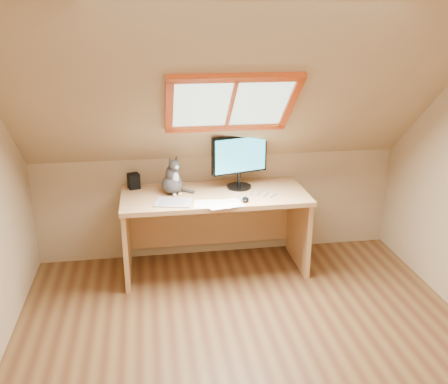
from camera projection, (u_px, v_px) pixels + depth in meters
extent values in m
plane|color=brown|center=(255.00, 362.00, 3.46)|extent=(3.50, 3.50, 0.00)
cube|color=tan|center=(218.00, 205.00, 4.92)|extent=(3.50, 0.02, 1.00)
cube|color=tan|center=(233.00, 95.00, 3.80)|extent=(3.50, 1.56, 1.41)
cube|color=#B2E0CC|center=(231.00, 102.00, 3.89)|extent=(0.90, 0.53, 0.48)
cube|color=#C53C12|center=(231.00, 102.00, 3.89)|extent=(1.02, 0.64, 0.59)
cube|color=tan|center=(215.00, 195.00, 4.48)|extent=(1.67, 0.73, 0.04)
cube|color=tan|center=(127.00, 240.00, 4.50)|extent=(0.04, 0.66, 0.72)
cube|color=tan|center=(299.00, 229.00, 4.73)|extent=(0.04, 0.66, 0.72)
cube|color=tan|center=(210.00, 220.00, 4.92)|extent=(1.57, 0.03, 0.50)
cylinder|color=black|center=(239.00, 187.00, 4.62)|extent=(0.23, 0.23, 0.02)
cylinder|color=black|center=(239.00, 179.00, 4.60)|extent=(0.04, 0.04, 0.12)
cube|color=black|center=(239.00, 154.00, 4.52)|extent=(0.53, 0.18, 0.35)
cube|color=blue|center=(241.00, 155.00, 4.49)|extent=(0.48, 0.14, 0.31)
ellipsoid|color=#494341|center=(172.00, 184.00, 4.46)|extent=(0.27, 0.29, 0.17)
ellipsoid|color=#494341|center=(173.00, 174.00, 4.42)|extent=(0.17, 0.17, 0.18)
ellipsoid|color=silver|center=(176.00, 178.00, 4.38)|extent=(0.07, 0.06, 0.10)
ellipsoid|color=#494341|center=(174.00, 164.00, 4.35)|extent=(0.13, 0.12, 0.09)
sphere|color=silver|center=(177.00, 167.00, 4.32)|extent=(0.04, 0.04, 0.04)
cone|color=#494341|center=(170.00, 159.00, 4.34)|extent=(0.06, 0.05, 0.06)
cone|color=#494341|center=(176.00, 158.00, 4.37)|extent=(0.06, 0.06, 0.06)
cube|color=black|center=(134.00, 181.00, 4.58)|extent=(0.12, 0.12, 0.14)
cube|color=#B2B2B7|center=(173.00, 203.00, 4.24)|extent=(0.35, 0.28, 0.01)
ellipsoid|color=black|center=(245.00, 199.00, 4.29)|extent=(0.08, 0.11, 0.03)
cube|color=white|center=(219.00, 203.00, 4.24)|extent=(0.33, 0.27, 0.00)
cube|color=white|center=(219.00, 203.00, 4.23)|extent=(0.32, 0.24, 0.00)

